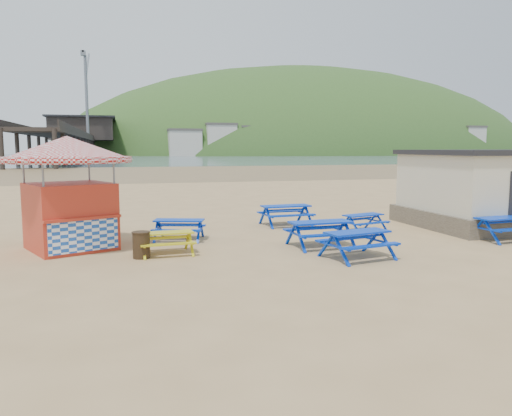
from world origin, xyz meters
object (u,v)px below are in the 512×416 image
object	(u,v)px
picnic_table_yellow	(166,243)
amenity_block	(503,188)
picnic_table_blue_a	(179,230)
litter_bin	(141,245)
ice_cream_kiosk	(69,178)
picnic_table_blue_b	(286,215)

from	to	relation	value
picnic_table_yellow	amenity_block	distance (m)	14.34
picnic_table_blue_a	amenity_block	bearing A→B (deg)	16.77
litter_bin	ice_cream_kiosk	bearing A→B (deg)	137.14
picnic_table_blue_a	picnic_table_blue_b	xyz separation A→B (m)	(4.69, 2.14, 0.06)
ice_cream_kiosk	amenity_block	xyz separation A→B (m)	(16.99, 0.53, -0.70)
picnic_table_blue_b	picnic_table_blue_a	bearing A→B (deg)	-158.71
picnic_table_yellow	litter_bin	bearing A→B (deg)	-158.16
litter_bin	picnic_table_blue_a	bearing A→B (deg)	61.87
ice_cream_kiosk	amenity_block	world-z (taller)	ice_cream_kiosk
picnic_table_yellow	ice_cream_kiosk	bearing A→B (deg)	147.69
picnic_table_blue_a	ice_cream_kiosk	size ratio (longest dim) A/B	0.39
picnic_table_blue_a	amenity_block	distance (m)	13.52
ice_cream_kiosk	litter_bin	bearing A→B (deg)	-66.25
picnic_table_blue_b	litter_bin	xyz separation A→B (m)	(-6.10, -4.78, -0.02)
ice_cream_kiosk	amenity_block	size ratio (longest dim) A/B	0.72
picnic_table_blue_b	ice_cream_kiosk	distance (m)	8.88
litter_bin	amenity_block	xyz separation A→B (m)	(14.88, 2.49, 1.17)
picnic_table_blue_b	picnic_table_yellow	size ratio (longest dim) A/B	1.24
ice_cream_kiosk	amenity_block	bearing A→B (deg)	-21.61
picnic_table_blue_b	litter_bin	distance (m)	7.75
picnic_table_blue_a	ice_cream_kiosk	bearing A→B (deg)	-151.69
picnic_table_yellow	picnic_table_blue_a	bearing A→B (deg)	71.04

